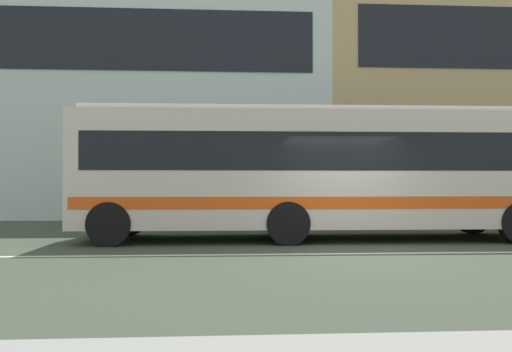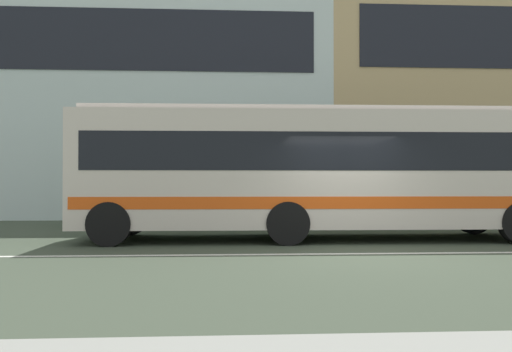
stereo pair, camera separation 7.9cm
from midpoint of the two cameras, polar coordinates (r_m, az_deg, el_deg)
name	(u,v)px [view 1 (the left image)]	position (r m, az deg, el deg)	size (l,w,h in m)	color
ground_plane	(362,254)	(10.70, 11.41, -8.42)	(160.00, 160.00, 0.00)	#3B4535
lane_centre_line	(362,253)	(10.70, 11.41, -8.40)	(60.00, 0.16, 0.01)	silver
hedge_row_far	(301,211)	(17.12, 4.88, -3.88)	(14.89, 1.10, 0.96)	#336631
apartment_block_left	(103,85)	(25.05, -16.65, 9.60)	(19.49, 8.75, 11.78)	silver
transit_bus	(311,168)	(13.07, 5.88, 0.84)	(11.54, 2.76, 3.24)	beige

